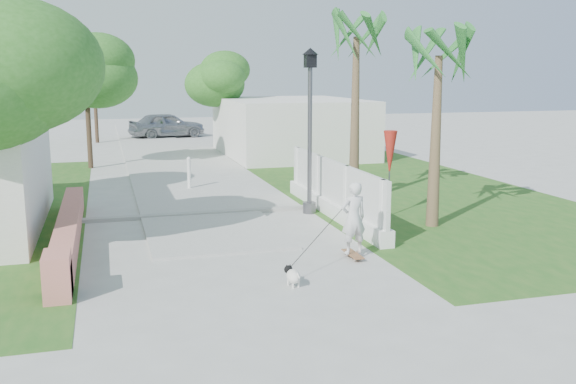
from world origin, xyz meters
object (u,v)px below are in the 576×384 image
object	(u,v)px
street_lamp	(310,125)
skateboarder	(324,234)
patio_umbrella	(390,154)
dog	(292,275)
bollard	(189,172)
parked_car	(167,125)

from	to	relation	value
street_lamp	skateboarder	world-z (taller)	street_lamp
patio_umbrella	skateboarder	bearing A→B (deg)	-129.27
dog	skateboarder	bearing A→B (deg)	31.35
patio_umbrella	bollard	bearing A→B (deg)	129.91
bollard	dog	distance (m)	10.28
patio_umbrella	dog	size ratio (longest dim) A/B	4.38
skateboarder	parked_car	distance (m)	27.23
street_lamp	parked_car	bearing A→B (deg)	94.35
bollard	patio_umbrella	distance (m)	7.25
dog	parked_car	world-z (taller)	parked_car
bollard	parked_car	size ratio (longest dim) A/B	0.25
street_lamp	dog	xyz separation A→B (m)	(-2.18, -5.76, -2.23)
dog	patio_umbrella	bearing A→B (deg)	36.65
street_lamp	parked_car	world-z (taller)	street_lamp
dog	parked_car	distance (m)	28.12
street_lamp	skateboarder	distance (m)	5.33
dog	parked_car	xyz separation A→B (m)	(0.48, 28.11, 0.55)
patio_umbrella	dog	distance (m)	6.44
street_lamp	bollard	distance (m)	5.56
bollard	patio_umbrella	world-z (taller)	patio_umbrella
patio_umbrella	parked_car	distance (m)	23.65
skateboarder	parked_car	bearing A→B (deg)	-94.67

